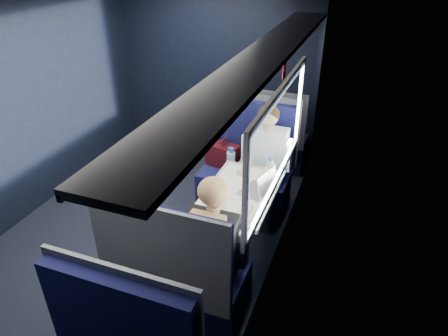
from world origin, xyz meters
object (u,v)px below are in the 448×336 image
at_px(woman, 216,240).
at_px(bottle_small, 270,168).
at_px(seat_bay_near, 245,171).
at_px(seat_row_front, 267,140).
at_px(laptop, 261,187).
at_px(table, 237,197).
at_px(seat_bay_far, 180,277).
at_px(man, 265,159).
at_px(cup, 268,174).

bearing_deg(woman, bottle_small, 82.31).
distance_m(woman, bottle_small, 1.07).
relative_size(seat_bay_near, seat_row_front, 1.09).
distance_m(laptop, bottle_small, 0.31).
xyz_separation_m(seat_bay_near, laptop, (0.41, -0.84, 0.38)).
xyz_separation_m(woman, laptop, (0.14, 0.74, 0.07)).
relative_size(woman, bottle_small, 6.36).
relative_size(seat_bay_near, bottle_small, 6.06).
height_order(table, bottle_small, bottle_small).
bearing_deg(seat_row_front, table, -84.20).
distance_m(table, woman, 0.71).
height_order(seat_bay_far, seat_row_front, seat_bay_far).
xyz_separation_m(seat_bay_far, man, (0.25, 1.57, 0.30)).
distance_m(seat_row_front, bottle_small, 1.56).
bearing_deg(woman, seat_bay_near, 99.57).
xyz_separation_m(seat_row_front, cup, (0.39, -1.49, 0.38)).
distance_m(man, laptop, 0.68).
height_order(woman, laptop, woman).
distance_m(seat_bay_near, seat_bay_far, 1.75).
distance_m(man, bottle_small, 0.40).
relative_size(man, woman, 1.00).
bearing_deg(bottle_small, laptop, -90.08).
bearing_deg(woman, laptop, 79.19).
bearing_deg(bottle_small, man, 112.03).
bearing_deg(woman, seat_bay_far, -146.18).
bearing_deg(laptop, table, -170.33).
height_order(seat_bay_near, bottle_small, seat_bay_near).
relative_size(woman, laptop, 3.71).
distance_m(seat_bay_near, woman, 1.63).
xyz_separation_m(table, cup, (0.21, 0.30, 0.12)).
distance_m(seat_row_front, man, 1.17).
bearing_deg(man, laptop, -77.92).
bearing_deg(man, seat_bay_near, 146.67).
bearing_deg(man, woman, -90.00).
bearing_deg(laptop, man, 102.08).
bearing_deg(woman, man, 90.00).
relative_size(seat_row_front, laptop, 3.26).
height_order(seat_bay_far, woman, woman).
xyz_separation_m(laptop, cup, (-0.00, 0.27, -0.02)).
bearing_deg(cup, woman, -97.99).
height_order(seat_row_front, bottle_small, seat_row_front).
distance_m(table, bottle_small, 0.44).
relative_size(man, bottle_small, 6.36).
bearing_deg(woman, cup, 82.01).
bearing_deg(seat_row_front, cup, -75.32).
bearing_deg(seat_bay_far, laptop, 66.71).
distance_m(seat_bay_near, man, 0.43).
height_order(table, cup, cup).
distance_m(seat_row_front, laptop, 1.85).
relative_size(seat_bay_near, man, 0.95).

